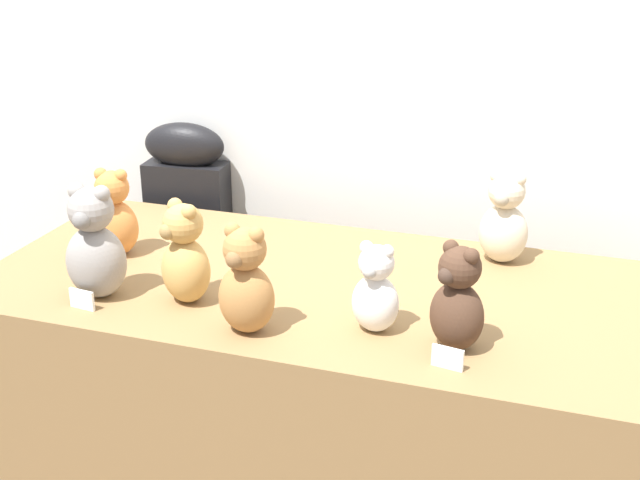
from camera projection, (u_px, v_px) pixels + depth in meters
The scene contains 12 objects.
wall_back at pixel (388, 42), 2.55m from camera, with size 7.00×0.08×2.60m, color white.
display_table at pixel (320, 408), 2.31m from camera, with size 1.78×0.83×0.77m, color olive.
instrument_case at pixel (192, 262), 2.93m from camera, with size 0.29×0.14×1.02m.
teddy_bear_caramel at pixel (246, 283), 1.87m from camera, with size 0.15×0.13×0.26m.
teddy_bear_ginger at pixel (114, 215), 2.30m from camera, with size 0.14×0.12×0.25m.
teddy_bear_cream at pixel (504, 220), 2.25m from camera, with size 0.15×0.14×0.26m.
teddy_bear_ash at pixel (94, 245), 2.04m from camera, with size 0.17×0.15×0.30m.
teddy_bear_cocoa at pixel (457, 301), 1.80m from camera, with size 0.17×0.16×0.25m.
teddy_bear_honey at pixel (185, 256), 2.02m from camera, with size 0.17×0.17×0.26m.
teddy_bear_snow at pixel (376, 290), 1.88m from camera, with size 0.13×0.11×0.22m.
name_card_front_left at pixel (448, 358), 1.75m from camera, with size 0.07×0.01×0.05m, color white.
name_card_front_middle at pixel (82, 299), 2.01m from camera, with size 0.07×0.01×0.05m, color white.
Camera 1 is at (0.62, -1.62, 1.69)m, focal length 46.38 mm.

